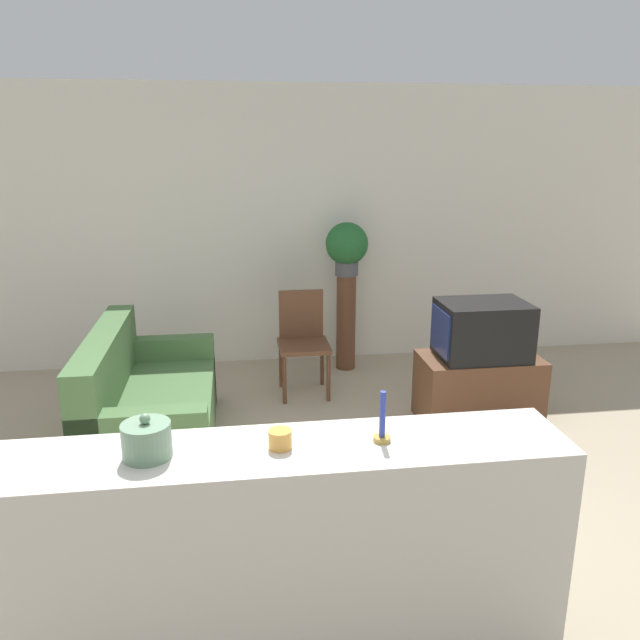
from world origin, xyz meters
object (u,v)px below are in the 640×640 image
couch (147,408)px  television (482,330)px  wooden_chair (303,337)px  potted_plant (347,246)px  decorative_bowl (147,440)px

couch → television: bearing=1.9°
wooden_chair → potted_plant: potted_plant is taller
couch → wooden_chair: wooden_chair is taller
television → wooden_chair: (-1.31, 0.82, -0.26)m
couch → wooden_chair: bearing=36.2°
couch → decorative_bowl: decorative_bowl is taller
wooden_chair → potted_plant: bearing=47.3°
television → wooden_chair: television is taller
couch → decorative_bowl: bearing=-81.6°
potted_plant → decorative_bowl: potted_plant is taller
wooden_chair → potted_plant: (0.48, 0.52, 0.72)m
decorative_bowl → television: bearing=44.6°
television → wooden_chair: bearing=147.8°
wooden_chair → couch: bearing=-143.8°
couch → decorative_bowl: (0.31, -2.12, 0.79)m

